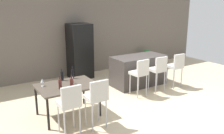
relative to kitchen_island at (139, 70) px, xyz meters
name	(u,v)px	position (x,y,z in m)	size (l,w,h in m)	color
ground_plane	(142,96)	(-0.53, -0.85, -0.46)	(10.00, 10.00, 0.00)	#C6B28E
back_wall	(91,33)	(-0.53, 2.11, 0.99)	(10.00, 0.12, 2.90)	#665B51
kitchen_island	(139,70)	(0.00, 0.00, 0.00)	(1.68, 0.83, 0.92)	#383330
bar_chair_left	(140,72)	(-0.58, -0.80, 0.24)	(0.42, 0.42, 1.05)	beige
bar_chair_middle	(159,68)	(0.09, -0.80, 0.24)	(0.41, 0.41, 1.05)	beige
bar_chair_right	(176,65)	(0.80, -0.80, 0.24)	(0.41, 0.41, 1.05)	beige
dining_table	(67,88)	(-2.72, -0.86, 0.22)	(1.32, 0.96, 0.74)	#4C4238
dining_chair_near	(70,102)	(-3.01, -1.71, 0.24)	(0.40, 0.40, 1.05)	beige
dining_chair_far	(97,96)	(-2.42, -1.71, 0.24)	(0.40, 0.40, 1.05)	beige
wine_bottle_far	(62,76)	(-2.68, -0.49, 0.39)	(0.06, 0.06, 0.29)	black
wine_bottle_near	(60,84)	(-2.93, -1.02, 0.39)	(0.07, 0.07, 0.29)	#471E19
wine_bottle_left	(72,74)	(-2.41, -0.47, 0.40)	(0.06, 0.06, 0.32)	black
wine_bottle_corner	(72,83)	(-2.69, -1.09, 0.39)	(0.08, 0.08, 0.28)	#471E19
wine_glass_middle	(42,81)	(-3.20, -0.64, 0.40)	(0.07, 0.07, 0.17)	silver
wine_glass_right	(73,79)	(-2.57, -0.85, 0.40)	(0.07, 0.07, 0.17)	silver
refrigerator	(80,51)	(-1.21, 1.67, 0.46)	(0.72, 0.68, 1.84)	black
potted_plant	(147,56)	(1.72, 1.66, -0.07)	(0.46, 0.46, 0.66)	#38383D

